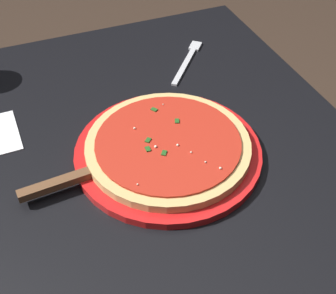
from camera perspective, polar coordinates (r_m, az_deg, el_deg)
name	(u,v)px	position (r m, az deg, el deg)	size (l,w,h in m)	color
restaurant_table	(146,199)	(0.97, -2.74, -6.38)	(0.89, 0.80, 0.75)	black
serving_plate	(168,152)	(0.83, 0.00, -0.63)	(0.34, 0.34, 0.01)	red
pizza	(168,145)	(0.82, 0.00, 0.23)	(0.29, 0.29, 0.02)	#DBB26B
pizza_server	(81,176)	(0.79, -10.66, -3.59)	(0.08, 0.22, 0.01)	silver
fork	(188,60)	(1.08, 2.46, 10.70)	(0.15, 0.13, 0.00)	silver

